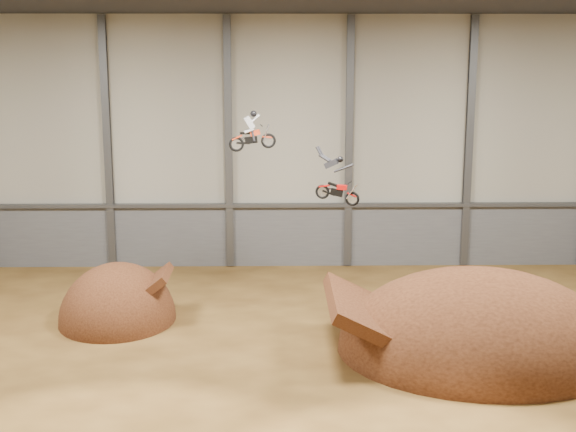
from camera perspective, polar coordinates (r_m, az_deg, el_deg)
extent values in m
plane|color=#492F13|center=(31.86, 0.54, -10.84)|extent=(40.00, 40.00, 0.00)
cube|color=#A7A494|center=(44.65, 0.06, 5.18)|extent=(40.00, 0.10, 14.00)
cube|color=#5B5D63|center=(45.49, 0.06, -1.41)|extent=(39.80, 0.18, 3.50)
cube|color=#47494F|center=(44.96, 0.06, 0.77)|extent=(39.80, 0.35, 0.20)
cube|color=#47494F|center=(45.39, -12.71, 5.00)|extent=(0.40, 0.36, 13.90)
cube|color=#47494F|center=(44.52, -4.25, 5.12)|extent=(0.40, 0.36, 13.90)
cube|color=#47494F|center=(44.63, 4.36, 5.14)|extent=(0.40, 0.36, 13.90)
cube|color=#47494F|center=(45.73, 12.74, 5.05)|extent=(0.40, 0.36, 13.90)
ellipsoid|color=#371A0D|center=(37.95, -11.99, -7.25)|extent=(5.29, 6.11, 5.29)
ellipsoid|color=#371A0D|center=(34.58, 13.31, -9.27)|extent=(11.61, 10.27, 6.70)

